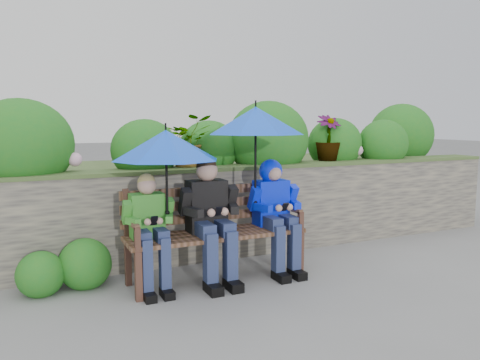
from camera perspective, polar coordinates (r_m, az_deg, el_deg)
name	(u,v)px	position (r m, az deg, el deg)	size (l,w,h in m)	color
ground	(244,275)	(4.78, 0.52, -11.52)	(60.00, 60.00, 0.00)	gray
garden_backdrop	(181,189)	(5.99, -7.19, -1.04)	(8.12, 2.86, 1.89)	#4A4644
park_bench	(213,226)	(4.58, -3.25, -5.61)	(1.73, 0.51, 0.91)	#452A20
boy_left	(150,225)	(4.30, -10.95, -5.41)	(0.45, 0.52, 1.06)	#268127
boy_middle	(211,214)	(4.44, -3.61, -4.14)	(0.55, 0.64, 1.20)	black
boy_right	(275,206)	(4.75, 4.31, -3.13)	(0.51, 0.62, 1.15)	#0020D9
umbrella_left	(166,145)	(4.21, -9.01, 4.22)	(0.97, 0.97, 0.83)	blue
umbrella_right	(256,121)	(4.58, 1.92, 7.25)	(0.96, 0.96, 1.02)	blue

